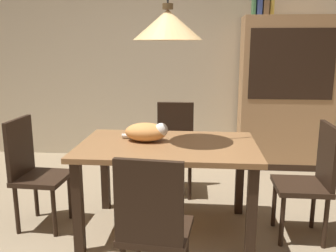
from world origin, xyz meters
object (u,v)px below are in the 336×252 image
chair_near_front (153,224)px  chair_far_back (175,144)px  book_green_slim (254,4)px  book_brown_thick (265,6)px  chair_right_side (312,177)px  pendant_lamp (168,24)px  book_blue_wide (259,5)px  dining_table (168,156)px  cat_sleeping (147,132)px  book_yellow_short (271,8)px  hutch_bookcase (285,97)px  chair_left_side (33,168)px

chair_near_front → chair_far_back: bearing=89.8°
book_green_slim → book_brown_thick: (0.13, 0.00, -0.02)m
chair_far_back → chair_right_side: (1.13, -0.88, 0.00)m
chair_near_front → pendant_lamp: size_ratio=0.72×
book_brown_thick → book_blue_wide: bearing=180.0°
dining_table → chair_far_back: bearing=90.1°
chair_near_front → chair_right_side: same height
cat_sleeping → book_yellow_short: book_yellow_short is taller
pendant_lamp → book_green_slim: (0.86, 1.81, 0.32)m
cat_sleeping → chair_right_side: bearing=-3.1°
book_yellow_short → book_blue_wide: bearing=180.0°
pendant_lamp → hutch_bookcase: pendant_lamp is taller
chair_left_side → book_blue_wide: bearing=41.4°
pendant_lamp → book_yellow_short: (1.06, 1.81, 0.28)m
book_blue_wide → book_yellow_short: size_ratio=1.20×
book_blue_wide → chair_left_side: bearing=-138.6°
chair_near_front → chair_right_side: bearing=37.7°
chair_near_front → book_brown_thick: (1.00, 2.69, 1.45)m
chair_far_back → book_blue_wide: 1.96m
chair_near_front → book_green_slim: book_green_slim is taller
book_green_slim → book_blue_wide: 0.06m
chair_far_back → chair_right_side: 1.43m
dining_table → book_yellow_short: (1.06, 1.81, 1.29)m
chair_near_front → hutch_bookcase: 3.01m
chair_far_back → chair_right_side: bearing=-37.9°
book_brown_thick → book_yellow_short: (0.07, 0.00, -0.02)m
chair_near_front → hutch_bookcase: (1.31, 2.69, 0.38)m
chair_right_side → book_yellow_short: 2.31m
hutch_bookcase → book_blue_wide: (-0.38, 0.00, 1.08)m
dining_table → book_green_slim: size_ratio=5.38×
chair_far_back → chair_left_side: bearing=-142.2°
dining_table → chair_right_side: size_ratio=1.51×
chair_far_back → chair_right_side: size_ratio=1.00×
chair_far_back → dining_table: bearing=-89.9°
pendant_lamp → book_brown_thick: (0.99, 1.81, 0.30)m
chair_near_front → cat_sleeping: bearing=99.9°
hutch_bookcase → book_brown_thick: size_ratio=7.71×
hutch_bookcase → book_brown_thick: (-0.30, 0.00, 1.07)m
hutch_bookcase → cat_sleeping: bearing=-130.3°
book_green_slim → book_yellow_short: book_green_slim is taller
chair_near_front → pendant_lamp: bearing=89.5°
hutch_bookcase → chair_far_back: bearing=-144.4°
chair_near_front → book_brown_thick: 3.21m
chair_left_side → book_blue_wide: (2.05, 1.81, 1.46)m
dining_table → book_brown_thick: (0.99, 1.81, 1.31)m
dining_table → hutch_bookcase: 2.24m
book_green_slim → chair_right_side: bearing=-81.7°
cat_sleeping → dining_table: bearing=-21.9°
chair_right_side → pendant_lamp: 1.61m
chair_near_front → chair_far_back: 1.76m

